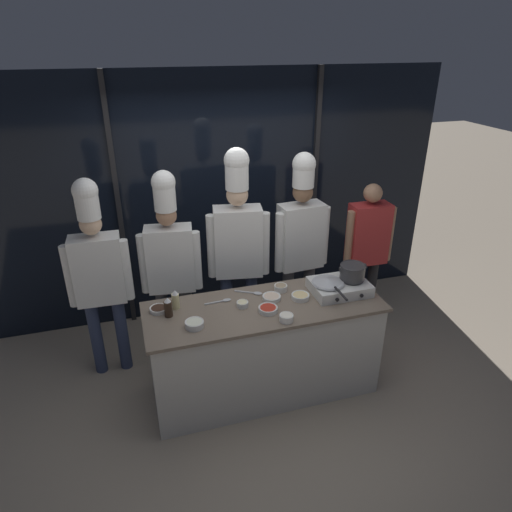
{
  "coord_description": "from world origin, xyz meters",
  "views": [
    {
      "loc": [
        -1.02,
        -3.13,
        2.96
      ],
      "look_at": [
        0.0,
        0.25,
        1.26
      ],
      "focal_mm": 32.0,
      "sensor_mm": 36.0,
      "label": 1
    }
  ],
  "objects_px": {
    "prep_bowl_chili_flakes": "(268,309)",
    "prep_bowl_chicken": "(272,297)",
    "squeeze_bottle_oil": "(176,300)",
    "chef_line": "(238,240)",
    "stock_pot": "(352,272)",
    "squeeze_bottle_soy": "(168,307)",
    "frying_pan": "(328,281)",
    "prep_bowl_ginger": "(300,296)",
    "prep_bowl_soy_glaze": "(159,309)",
    "serving_spoon_slotted": "(254,293)",
    "chef_head": "(98,269)",
    "chef_sous": "(170,258)",
    "serving_spoon_solid": "(223,301)",
    "portable_stove": "(339,287)",
    "prep_bowl_noodles": "(242,304)",
    "prep_bowl_mushrooms": "(281,287)",
    "prep_bowl_bean_sprouts": "(194,324)",
    "person_guest": "(367,244)",
    "prep_bowl_garlic": "(286,317)",
    "chef_pastry": "(301,236)"
  },
  "relations": [
    {
      "from": "squeeze_bottle_oil",
      "to": "stock_pot",
      "type": "bearing_deg",
      "value": -5.33
    },
    {
      "from": "prep_bowl_chicken",
      "to": "person_guest",
      "type": "relative_size",
      "value": 0.1
    },
    {
      "from": "squeeze_bottle_soy",
      "to": "prep_bowl_soy_glaze",
      "type": "xyz_separation_m",
      "value": [
        -0.07,
        0.1,
        -0.06
      ]
    },
    {
      "from": "prep_bowl_mushrooms",
      "to": "prep_bowl_garlic",
      "type": "bearing_deg",
      "value": -104.24
    },
    {
      "from": "chef_line",
      "to": "prep_bowl_ginger",
      "type": "bearing_deg",
      "value": 126.59
    },
    {
      "from": "squeeze_bottle_soy",
      "to": "prep_bowl_ginger",
      "type": "xyz_separation_m",
      "value": [
        1.13,
        -0.05,
        -0.06
      ]
    },
    {
      "from": "stock_pot",
      "to": "prep_bowl_noodles",
      "type": "bearing_deg",
      "value": 179.41
    },
    {
      "from": "frying_pan",
      "to": "serving_spoon_slotted",
      "type": "height_order",
      "value": "frying_pan"
    },
    {
      "from": "stock_pot",
      "to": "prep_bowl_mushrooms",
      "type": "distance_m",
      "value": 0.65
    },
    {
      "from": "stock_pot",
      "to": "squeeze_bottle_oil",
      "type": "relative_size",
      "value": 1.44
    },
    {
      "from": "person_guest",
      "to": "chef_line",
      "type": "bearing_deg",
      "value": -0.74
    },
    {
      "from": "prep_bowl_ginger",
      "to": "prep_bowl_noodles",
      "type": "height_order",
      "value": "prep_bowl_noodles"
    },
    {
      "from": "squeeze_bottle_oil",
      "to": "chef_head",
      "type": "height_order",
      "value": "chef_head"
    },
    {
      "from": "frying_pan",
      "to": "prep_bowl_chicken",
      "type": "distance_m",
      "value": 0.52
    },
    {
      "from": "serving_spoon_slotted",
      "to": "prep_bowl_soy_glaze",
      "type": "bearing_deg",
      "value": -177.01
    },
    {
      "from": "frying_pan",
      "to": "squeeze_bottle_soy",
      "type": "distance_m",
      "value": 1.39
    },
    {
      "from": "prep_bowl_bean_sprouts",
      "to": "prep_bowl_garlic",
      "type": "bearing_deg",
      "value": -10.09
    },
    {
      "from": "portable_stove",
      "to": "chef_line",
      "type": "height_order",
      "value": "chef_line"
    },
    {
      "from": "chef_head",
      "to": "chef_sous",
      "type": "xyz_separation_m",
      "value": [
        0.64,
        0.05,
        -0.01
      ]
    },
    {
      "from": "squeeze_bottle_oil",
      "to": "chef_line",
      "type": "xyz_separation_m",
      "value": [
        0.69,
        0.56,
        0.22
      ]
    },
    {
      "from": "prep_bowl_garlic",
      "to": "prep_bowl_noodles",
      "type": "bearing_deg",
      "value": 131.98
    },
    {
      "from": "portable_stove",
      "to": "prep_bowl_ginger",
      "type": "distance_m",
      "value": 0.38
    },
    {
      "from": "prep_bowl_chili_flakes",
      "to": "serving_spoon_slotted",
      "type": "bearing_deg",
      "value": 94.37
    },
    {
      "from": "prep_bowl_mushrooms",
      "to": "chef_pastry",
      "type": "xyz_separation_m",
      "value": [
        0.4,
        0.55,
        0.23
      ]
    },
    {
      "from": "prep_bowl_soy_glaze",
      "to": "person_guest",
      "type": "xyz_separation_m",
      "value": [
        2.22,
        0.52,
        0.08
      ]
    },
    {
      "from": "portable_stove",
      "to": "frying_pan",
      "type": "bearing_deg",
      "value": -177.48
    },
    {
      "from": "stock_pot",
      "to": "prep_bowl_ginger",
      "type": "height_order",
      "value": "stock_pot"
    },
    {
      "from": "stock_pot",
      "to": "serving_spoon_slotted",
      "type": "bearing_deg",
      "value": 167.61
    },
    {
      "from": "stock_pot",
      "to": "squeeze_bottle_soy",
      "type": "distance_m",
      "value": 1.62
    },
    {
      "from": "prep_bowl_ginger",
      "to": "chef_sous",
      "type": "relative_size",
      "value": 0.08
    },
    {
      "from": "frying_pan",
      "to": "serving_spoon_solid",
      "type": "xyz_separation_m",
      "value": [
        -0.91,
        0.14,
        -0.12
      ]
    },
    {
      "from": "portable_stove",
      "to": "prep_bowl_chili_flakes",
      "type": "relative_size",
      "value": 3.07
    },
    {
      "from": "stock_pot",
      "to": "prep_bowl_chili_flakes",
      "type": "xyz_separation_m",
      "value": [
        -0.82,
        -0.12,
        -0.16
      ]
    },
    {
      "from": "prep_bowl_chicken",
      "to": "chef_line",
      "type": "xyz_separation_m",
      "value": [
        -0.12,
        0.65,
        0.28
      ]
    },
    {
      "from": "prep_bowl_soy_glaze",
      "to": "chef_line",
      "type": "xyz_separation_m",
      "value": [
        0.83,
        0.56,
        0.28
      ]
    },
    {
      "from": "chef_head",
      "to": "person_guest",
      "type": "relative_size",
      "value": 1.17
    },
    {
      "from": "stock_pot",
      "to": "serving_spoon_slotted",
      "type": "distance_m",
      "value": 0.89
    },
    {
      "from": "stock_pot",
      "to": "serving_spoon_solid",
      "type": "relative_size",
      "value": 1.06
    },
    {
      "from": "prep_bowl_chili_flakes",
      "to": "prep_bowl_chicken",
      "type": "relative_size",
      "value": 1.0
    },
    {
      "from": "squeeze_bottle_soy",
      "to": "prep_bowl_bean_sprouts",
      "type": "height_order",
      "value": "squeeze_bottle_soy"
    },
    {
      "from": "frying_pan",
      "to": "prep_bowl_ginger",
      "type": "bearing_deg",
      "value": -178.55
    },
    {
      "from": "prep_bowl_noodles",
      "to": "prep_bowl_chicken",
      "type": "xyz_separation_m",
      "value": [
        0.27,
        0.04,
        -0.01
      ]
    },
    {
      "from": "squeeze_bottle_soy",
      "to": "prep_bowl_soy_glaze",
      "type": "bearing_deg",
      "value": 125.68
    },
    {
      "from": "prep_bowl_noodles",
      "to": "frying_pan",
      "type": "bearing_deg",
      "value": -1.16
    },
    {
      "from": "prep_bowl_noodles",
      "to": "prep_bowl_bean_sprouts",
      "type": "relative_size",
      "value": 0.67
    },
    {
      "from": "squeeze_bottle_soy",
      "to": "person_guest",
      "type": "height_order",
      "value": "person_guest"
    },
    {
      "from": "chef_head",
      "to": "chef_line",
      "type": "relative_size",
      "value": 0.92
    },
    {
      "from": "chef_sous",
      "to": "serving_spoon_slotted",
      "type": "bearing_deg",
      "value": 148.9
    },
    {
      "from": "prep_bowl_ginger",
      "to": "chef_pastry",
      "type": "distance_m",
      "value": 0.82
    },
    {
      "from": "squeeze_bottle_soy",
      "to": "serving_spoon_slotted",
      "type": "distance_m",
      "value": 0.79
    }
  ]
}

